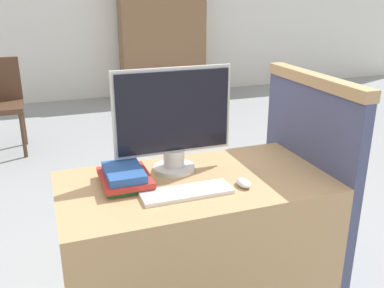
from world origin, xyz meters
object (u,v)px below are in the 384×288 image
object	(u,v)px
monitor	(173,120)
keyboard	(187,192)
book_stack	(125,177)
mouse	(244,183)

from	to	relation	value
monitor	keyboard	xyz separation A→B (m)	(-0.03, -0.24, -0.22)
keyboard	book_stack	world-z (taller)	book_stack
monitor	book_stack	size ratio (longest dim) A/B	2.10
keyboard	mouse	bearing A→B (deg)	-2.25
monitor	mouse	bearing A→B (deg)	-49.69
monitor	book_stack	world-z (taller)	monitor
monitor	mouse	xyz separation A→B (m)	(0.21, -0.25, -0.22)
mouse	book_stack	xyz separation A→B (m)	(-0.45, 0.17, 0.02)
keyboard	mouse	size ratio (longest dim) A/B	4.09
book_stack	mouse	bearing A→B (deg)	-21.10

